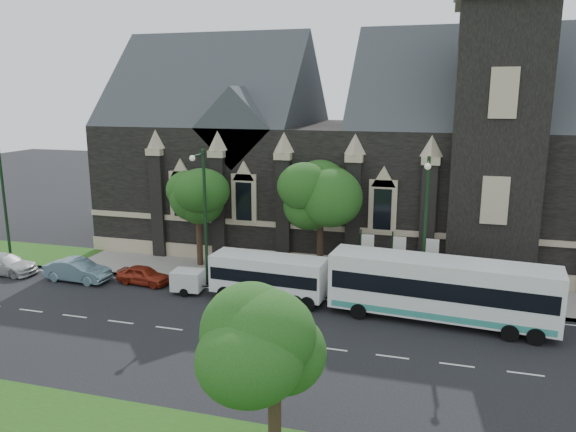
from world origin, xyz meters
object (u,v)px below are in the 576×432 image
(box_trailer, at_px, (188,280))
(tour_coach, at_px, (441,289))
(banner_flag_center, at_px, (396,257))
(shuttle_bus, at_px, (269,275))
(tree_park_east, at_px, (281,344))
(street_lamp_near, at_px, (425,223))
(street_lamp_far, at_px, (2,197))
(sedan, at_px, (78,270))
(tree_walk_left, at_px, (202,189))
(banner_flag_right, at_px, (429,259))
(street_lamp_mid, at_px, (204,209))
(tree_walk_right, at_px, (324,195))
(car_far_red, at_px, (144,275))
(car_far_white, at_px, (5,264))
(banner_flag_left, at_px, (365,254))

(box_trailer, bearing_deg, tour_coach, -5.15)
(banner_flag_center, distance_m, box_trailer, 13.34)
(shuttle_bus, bearing_deg, tree_park_east, -67.47)
(tree_park_east, xyz_separation_m, street_lamp_near, (3.82, 16.42, 0.49))
(box_trailer, bearing_deg, tree_park_east, -58.23)
(street_lamp_far, height_order, sedan, street_lamp_far)
(tree_walk_left, relative_size, banner_flag_right, 1.91)
(street_lamp_far, bearing_deg, street_lamp_near, 0.00)
(banner_flag_right, bearing_deg, tree_walk_left, 173.96)
(street_lamp_mid, relative_size, sedan, 1.96)
(tree_park_east, xyz_separation_m, tree_walk_right, (-2.96, 20.04, 1.20))
(tour_coach, relative_size, car_far_red, 3.39)
(tour_coach, height_order, shuttle_bus, tour_coach)
(street_lamp_far, distance_m, car_far_white, 4.99)
(street_lamp_mid, xyz_separation_m, car_far_red, (-4.02, -1.12, -4.49))
(sedan, bearing_deg, tree_walk_right, -68.70)
(tree_park_east, relative_size, banner_flag_left, 1.57)
(box_trailer, distance_m, sedan, 8.23)
(street_lamp_far, xyz_separation_m, tour_coach, (31.09, -2.08, -3.17))
(street_lamp_near, xyz_separation_m, car_far_red, (-18.02, -1.12, -4.49))
(street_lamp_mid, bearing_deg, sedan, -168.24)
(street_lamp_near, distance_m, car_far_red, 18.61)
(tour_coach, bearing_deg, tree_walk_right, 149.32)
(street_lamp_far, relative_size, box_trailer, 3.20)
(tree_walk_left, xyz_separation_m, street_lamp_far, (-14.20, -3.61, -0.62))
(banner_flag_left, bearing_deg, banner_flag_center, 0.00)
(tree_park_east, distance_m, banner_flag_center, 18.58)
(banner_flag_center, height_order, box_trailer, banner_flag_center)
(tour_coach, distance_m, shuttle_bus, 10.23)
(tree_walk_left, height_order, banner_flag_center, tree_walk_left)
(box_trailer, bearing_deg, tree_walk_left, 99.98)
(shuttle_bus, distance_m, car_far_white, 19.53)
(tree_walk_left, relative_size, car_far_white, 1.59)
(banner_flag_center, relative_size, banner_flag_right, 1.00)
(street_lamp_near, xyz_separation_m, car_far_white, (-28.61, -1.87, -4.42))
(street_lamp_near, xyz_separation_m, box_trailer, (-14.42, -1.83, -4.27))
(banner_flag_center, distance_m, sedan, 21.32)
(tree_park_east, bearing_deg, street_lamp_far, 147.90)
(banner_flag_left, xyz_separation_m, box_trailer, (-10.71, -3.74, -1.54))
(sedan, height_order, car_far_red, sedan)
(street_lamp_mid, xyz_separation_m, shuttle_bus, (4.89, -1.44, -3.52))
(tree_walk_right, distance_m, car_far_white, 23.08)
(shuttle_bus, bearing_deg, banner_flag_center, 27.44)
(tree_walk_left, relative_size, shuttle_bus, 1.06)
(banner_flag_left, bearing_deg, tour_coach, -39.66)
(banner_flag_right, bearing_deg, banner_flag_center, 180.00)
(street_lamp_mid, bearing_deg, box_trailer, -102.96)
(tour_coach, distance_m, box_trailer, 15.56)
(tree_walk_right, distance_m, tour_coach, 10.47)
(tree_park_east, distance_m, tour_coach, 15.39)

